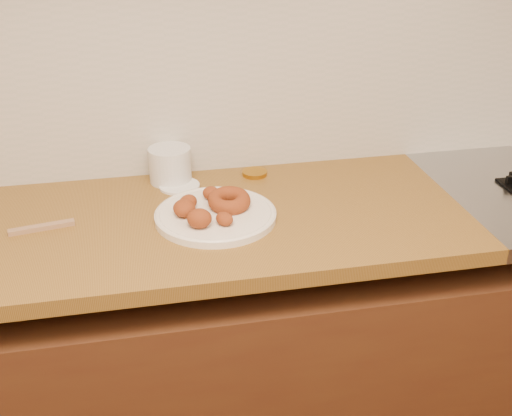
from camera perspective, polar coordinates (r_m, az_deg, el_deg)
name	(u,v)px	position (r m, az deg, el deg)	size (l,w,h in m)	color
wall_back	(246,10)	(1.81, -0.91, 17.17)	(4.00, 0.02, 2.70)	#BEAD90
base_cabinet	(268,364)	(1.95, 1.04, -13.68)	(3.60, 0.60, 0.77)	#492814
butcher_block	(8,241)	(1.67, -21.17, -2.77)	(2.30, 0.62, 0.04)	brown
backsplash	(247,66)	(1.83, -0.80, 12.48)	(3.60, 0.02, 0.60)	#B9B3A5
donut_plate	(216,216)	(1.62, -3.61, -0.68)	(0.31, 0.31, 0.02)	white
ring_donut	(229,200)	(1.63, -2.42, 0.69)	(0.11, 0.11, 0.04)	maroon
fried_dough_chunks	(197,209)	(1.59, -5.25, -0.11)	(0.15, 0.21, 0.05)	maroon
plastic_tub	(170,165)	(1.82, -7.65, 3.83)	(0.12, 0.12, 0.10)	silver
tub_lid	(179,186)	(1.80, -6.83, 1.96)	(0.11, 0.11, 0.01)	white
brass_jar_lid	(255,173)	(1.86, -0.12, 3.13)	(0.07, 0.07, 0.01)	#B07C1D
wooden_utensil	(42,227)	(1.65, -18.51, -1.64)	(0.16, 0.02, 0.01)	#916C4C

